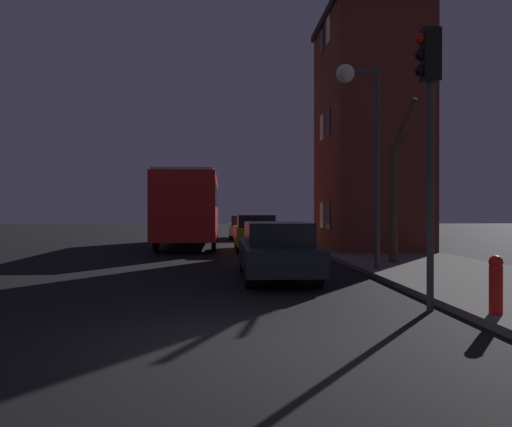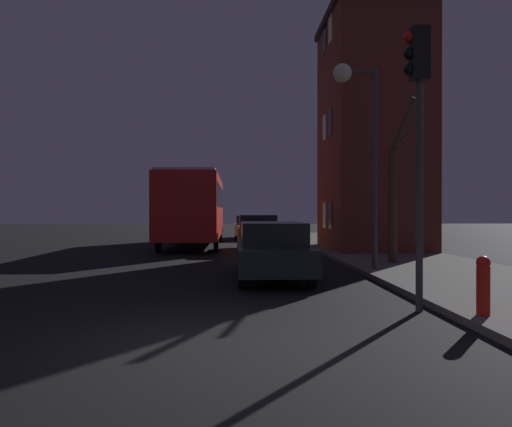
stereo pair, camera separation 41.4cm
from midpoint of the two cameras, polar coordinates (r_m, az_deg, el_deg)
The scene contains 10 objects.
ground_plane at distance 6.49m, azimuth -2.28°, elevation -15.02°, with size 120.00×120.00×0.00m, color black.
brick_building at distance 22.14m, azimuth 13.65°, elevation 9.18°, with size 4.05×5.57×9.99m.
streetlamp at distance 14.24m, azimuth 12.30°, elevation 11.03°, with size 1.23×0.51×5.62m.
traffic_light at distance 9.14m, azimuth 19.27°, elevation 11.19°, with size 0.43×0.24×4.84m.
bare_tree at distance 16.00m, azimuth 16.35°, elevation 3.09°, with size 1.19×2.24×4.92m.
bus at distance 24.53m, azimuth -6.66°, elevation 1.08°, with size 2.62×10.19×3.44m.
car_near_lane at distance 12.60m, azimuth 2.76°, elevation -4.12°, with size 1.72×4.79×1.43m.
car_mid_lane at distance 21.46m, azimuth 0.70°, elevation -2.12°, with size 1.71×4.66×1.55m.
car_far_lane at distance 30.66m, azimuth -0.30°, elevation -1.52°, with size 1.90×4.77×1.43m.
fire_hydrant at distance 8.48m, azimuth 25.83°, elevation -7.27°, with size 0.21×0.21×0.91m.
Camera 2 is at (0.19, -6.27, 1.72)m, focal length 35.00 mm.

